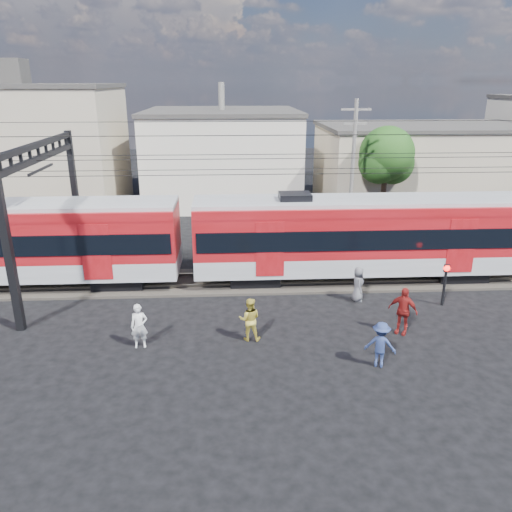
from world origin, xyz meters
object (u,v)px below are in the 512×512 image
object	(u,v)px
commuter_train	(363,234)
pedestrian_c	(380,345)
pedestrian_a	(139,326)
crossing_signal	(446,277)

from	to	relation	value
commuter_train	pedestrian_c	distance (m)	8.25
pedestrian_a	crossing_signal	xyz separation A→B (m)	(12.85, 3.00, 0.49)
commuter_train	pedestrian_a	xyz separation A→B (m)	(-9.95, -6.18, -1.54)
pedestrian_c	crossing_signal	size ratio (longest dim) A/B	0.86
crossing_signal	pedestrian_c	bearing A→B (deg)	-131.63
commuter_train	crossing_signal	bearing A→B (deg)	-47.61
pedestrian_a	crossing_signal	distance (m)	13.20
pedestrian_c	crossing_signal	world-z (taller)	crossing_signal
pedestrian_a	crossing_signal	bearing A→B (deg)	5.59
pedestrian_c	crossing_signal	distance (m)	6.45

